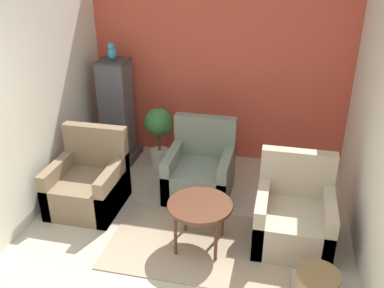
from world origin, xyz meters
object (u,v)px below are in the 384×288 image
object	(u,v)px
parrot	(112,52)
coffee_table	(200,208)
birdcage	(117,114)
wicker_basket	(317,286)
armchair_middle	(200,172)
armchair_right	(293,218)
potted_plant	(159,130)
armchair_left	(89,184)

from	to	relation	value
parrot	coffee_table	bearing A→B (deg)	-47.72
birdcage	parrot	distance (m)	0.92
birdcage	wicker_basket	xyz separation A→B (m)	(2.85, -2.33, -0.55)
parrot	armchair_middle	bearing A→B (deg)	-27.06
coffee_table	birdcage	size ratio (longest dim) A/B	0.45
armchair_right	birdcage	bearing A→B (deg)	150.52
armchair_middle	birdcage	distance (m)	1.64
parrot	potted_plant	xyz separation A→B (m)	(0.67, -0.12, -1.06)
birdcage	parrot	xyz separation A→B (m)	(0.00, 0.00, 0.92)
armchair_right	wicker_basket	xyz separation A→B (m)	(0.24, -0.85, -0.13)
armchair_left	potted_plant	xyz separation A→B (m)	(0.55, 1.21, 0.28)
armchair_left	wicker_basket	size ratio (longest dim) A/B	2.40
birdcage	parrot	size ratio (longest dim) A/B	6.06
armchair_right	potted_plant	distance (m)	2.39
coffee_table	armchair_right	xyz separation A→B (m)	(0.98, 0.32, -0.19)
armchair_middle	potted_plant	distance (m)	1.00
armchair_left	armchair_right	size ratio (longest dim) A/B	1.00
coffee_table	wicker_basket	size ratio (longest dim) A/B	1.72
birdcage	potted_plant	distance (m)	0.70
parrot	wicker_basket	bearing A→B (deg)	-39.26
potted_plant	wicker_basket	distance (m)	3.13
armchair_middle	potted_plant	world-z (taller)	armchair_middle
birdcage	potted_plant	bearing A→B (deg)	-9.77
armchair_left	parrot	distance (m)	1.89
parrot	birdcage	bearing A→B (deg)	-90.00
armchair_middle	parrot	size ratio (longest dim) A/B	3.84
birdcage	potted_plant	size ratio (longest dim) A/B	1.70
potted_plant	birdcage	bearing A→B (deg)	170.23
armchair_left	armchair_right	world-z (taller)	same
wicker_basket	armchair_middle	bearing A→B (deg)	131.80
armchair_right	parrot	size ratio (longest dim) A/B	3.84
armchair_left	wicker_basket	bearing A→B (deg)	-20.16
parrot	wicker_basket	xyz separation A→B (m)	(2.85, -2.33, -1.47)
armchair_left	wicker_basket	distance (m)	2.91
armchair_middle	wicker_basket	size ratio (longest dim) A/B	2.40
armchair_left	birdcage	size ratio (longest dim) A/B	0.63
armchair_middle	wicker_basket	distance (m)	2.16
armchair_left	armchair_middle	distance (m)	1.42
coffee_table	potted_plant	distance (m)	1.94
armchair_right	parrot	xyz separation A→B (m)	(-2.62, 1.48, 1.34)
potted_plant	wicker_basket	world-z (taller)	potted_plant
potted_plant	coffee_table	bearing A→B (deg)	-60.22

